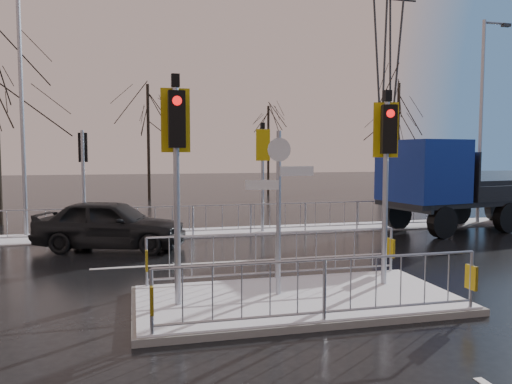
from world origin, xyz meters
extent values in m
plane|color=black|center=(0.00, 0.00, 0.00)|extent=(120.00, 120.00, 0.00)
cube|color=white|center=(0.00, 8.60, 0.02)|extent=(30.00, 2.00, 0.04)
cube|color=silver|center=(0.00, 3.80, 0.00)|extent=(8.00, 0.15, 0.01)
cube|color=slate|center=(0.00, 0.00, 0.06)|extent=(6.00, 3.00, 0.12)
cube|color=white|center=(0.00, 0.00, 0.14)|extent=(5.85, 2.85, 0.03)
cube|color=gold|center=(-2.70, -1.38, 0.67)|extent=(0.05, 0.28, 0.42)
cube|color=gold|center=(2.70, -1.38, 0.67)|extent=(0.05, 0.28, 0.42)
cube|color=gold|center=(-2.70, 1.38, 0.67)|extent=(0.05, 0.28, 0.42)
cube|color=gold|center=(2.70, 1.38, 0.67)|extent=(0.05, 0.28, 0.42)
cylinder|color=#999DA7|center=(-2.20, 0.00, 2.02)|extent=(0.11, 0.11, 3.80)
cube|color=black|center=(-2.20, -0.18, 3.37)|extent=(0.28, 0.22, 0.95)
cylinder|color=red|center=(-2.20, -0.29, 3.67)|extent=(0.16, 0.04, 0.16)
cube|color=gold|center=(-2.20, 0.07, 3.37)|extent=(0.50, 0.03, 1.10)
cube|color=black|center=(-2.20, 0.00, 4.04)|extent=(0.14, 0.14, 0.22)
cylinder|color=#999DA7|center=(2.00, 0.40, 1.97)|extent=(0.11, 0.11, 3.70)
cube|color=black|center=(1.95, 0.23, 3.27)|extent=(0.33, 0.28, 0.95)
cylinder|color=red|center=(1.93, 0.12, 3.57)|extent=(0.16, 0.08, 0.16)
cube|color=gold|center=(2.02, 0.47, 3.27)|extent=(0.49, 0.16, 1.10)
cube|color=black|center=(2.00, 0.40, 3.94)|extent=(0.14, 0.14, 0.22)
cylinder|color=#999DA7|center=(-0.30, 0.20, 1.67)|extent=(0.09, 0.09, 3.10)
cube|color=silver|center=(0.05, 0.20, 2.47)|extent=(0.70, 0.14, 0.18)
cube|color=silver|center=(-0.62, 0.20, 2.22)|extent=(0.62, 0.15, 0.18)
cylinder|color=silver|center=(-0.30, 0.17, 2.87)|extent=(0.44, 0.03, 0.44)
cylinder|color=#999DA7|center=(-4.50, 8.30, 1.79)|extent=(0.11, 0.11, 3.50)
cube|color=black|center=(-4.50, 8.48, 2.99)|extent=(0.28, 0.22, 0.95)
cylinder|color=red|center=(-4.50, 8.59, 3.29)|extent=(0.16, 0.04, 0.16)
cylinder|color=#999DA7|center=(1.50, 8.30, 1.84)|extent=(0.11, 0.11, 3.60)
cube|color=black|center=(1.50, 8.48, 3.09)|extent=(0.28, 0.22, 0.95)
cylinder|color=red|center=(1.50, 8.59, 3.39)|extent=(0.16, 0.04, 0.16)
cube|color=gold|center=(1.50, 8.23, 3.09)|extent=(0.50, 0.03, 1.10)
cube|color=black|center=(1.50, 8.30, 3.76)|extent=(0.14, 0.14, 0.22)
cylinder|color=#999DA7|center=(6.50, 8.30, 1.79)|extent=(0.11, 0.11, 3.50)
cube|color=black|center=(6.45, 8.47, 2.99)|extent=(0.33, 0.28, 0.95)
cylinder|color=red|center=(6.43, 8.58, 3.29)|extent=(0.16, 0.08, 0.16)
cube|color=black|center=(6.50, 8.30, 3.66)|extent=(0.14, 0.14, 0.22)
imported|color=black|center=(-3.59, 6.29, 0.74)|extent=(4.66, 3.03, 1.48)
cylinder|color=black|center=(6.94, 5.65, 0.53)|extent=(1.10, 0.50, 1.06)
cylinder|color=black|center=(6.56, 7.85, 0.53)|extent=(1.10, 0.50, 1.06)
cylinder|color=black|center=(9.88, 6.16, 0.53)|extent=(1.10, 0.50, 1.06)
cylinder|color=black|center=(9.49, 8.36, 0.53)|extent=(1.10, 0.50, 1.06)
cylinder|color=black|center=(11.59, 8.73, 0.53)|extent=(1.10, 0.50, 1.06)
cube|color=black|center=(9.27, 7.19, 1.04)|extent=(7.34, 3.62, 0.17)
cube|color=navy|center=(6.85, 6.77, 2.19)|extent=(2.54, 2.88, 2.13)
cube|color=black|center=(7.87, 6.95, 2.62)|extent=(0.41, 2.10, 1.17)
cube|color=#2D3033|center=(6.23, 6.66, 1.01)|extent=(0.55, 2.43, 0.37)
cube|color=black|center=(10.42, 7.39, 1.19)|extent=(5.05, 3.32, 0.13)
cube|color=black|center=(8.16, 7.00, 2.04)|extent=(0.52, 2.53, 1.60)
cylinder|color=black|center=(-2.00, 22.00, 3.45)|extent=(0.19, 0.19, 6.90)
cylinder|color=black|center=(6.00, 24.00, 2.99)|extent=(0.16, 0.16, 5.98)
cylinder|color=black|center=(14.00, 21.00, 3.68)|extent=(0.20, 0.20, 7.36)
cylinder|color=#999DA7|center=(10.50, 8.50, 4.00)|extent=(0.14, 0.14, 8.00)
cylinder|color=#999DA7|center=(11.00, 8.50, 7.90)|extent=(1.00, 0.10, 0.10)
cube|color=#2D3033|center=(11.50, 8.50, 7.85)|extent=(0.35, 0.18, 0.12)
cylinder|color=#999DA7|center=(-6.50, 9.50, 4.10)|extent=(0.14, 0.14, 8.20)
cylinder|color=#2D3033|center=(18.60, 30.60, 10.00)|extent=(1.18, 1.18, 19.97)
cylinder|color=#2D3033|center=(17.40, 30.60, 10.00)|extent=(1.18, 1.18, 19.97)
cylinder|color=#2D3033|center=(18.60, 29.40, 10.00)|extent=(1.18, 1.18, 19.97)
cylinder|color=#2D3033|center=(17.40, 29.40, 10.00)|extent=(1.18, 1.18, 19.97)
camera|label=1|loc=(-2.93, -8.69, 2.81)|focal=35.00mm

